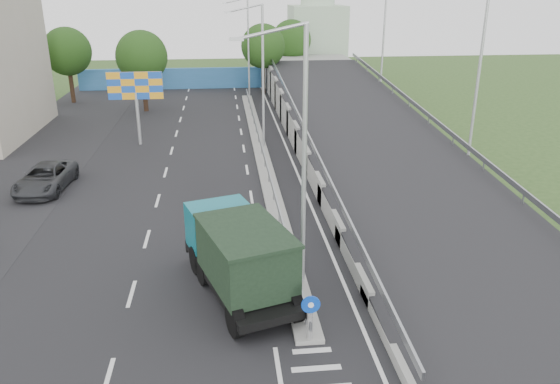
{
  "coord_description": "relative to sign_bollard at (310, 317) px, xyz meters",
  "views": [
    {
      "loc": [
        -2.65,
        -13.18,
        11.41
      ],
      "look_at": [
        -0.08,
        10.94,
        2.2
      ],
      "focal_mm": 35.0,
      "sensor_mm": 36.0,
      "label": 1
    }
  ],
  "objects": [
    {
      "name": "dump_truck",
      "position": [
        -2.26,
        3.64,
        0.68
      ],
      "size": [
        4.55,
        7.47,
        3.1
      ],
      "rotation": [
        0.0,
        0.0,
        0.31
      ],
      "color": "black",
      "rests_on": "ground"
    },
    {
      "name": "median_guardrail",
      "position": [
        0.0,
        21.83,
        -0.28
      ],
      "size": [
        0.09,
        44.0,
        0.71
      ],
      "color": "gray",
      "rests_on": "median"
    },
    {
      "name": "blue_wall",
      "position": [
        -4.0,
        49.83,
        0.17
      ],
      "size": [
        30.0,
        0.5,
        2.4
      ],
      "primitive_type": "cube",
      "color": "#26608E",
      "rests_on": "ground"
    },
    {
      "name": "tree_ramp_far",
      "position": [
        6.0,
        52.83,
        4.14
      ],
      "size": [
        4.8,
        4.8,
        7.6
      ],
      "color": "black",
      "rests_on": "ground"
    },
    {
      "name": "tree_median_far",
      "position": [
        2.0,
        45.83,
        4.14
      ],
      "size": [
        4.8,
        4.8,
        7.6
      ],
      "color": "black",
      "rests_on": "ground"
    },
    {
      "name": "parked_car_c",
      "position": [
        -13.24,
        16.37,
        -0.29
      ],
      "size": [
        2.88,
        5.55,
        1.49
      ],
      "primitive_type": "imported",
      "rotation": [
        0.0,
        0.0,
        -0.08
      ],
      "color": "#2F3034",
      "rests_on": "ground"
    },
    {
      "name": "lamp_post_near",
      "position": [
        0.11,
        3.83,
        4.77
      ],
      "size": [
        2.74,
        0.18,
        10.08
      ],
      "color": "#B2B5B7",
      "rests_on": "median"
    },
    {
      "name": "tree_left_mid",
      "position": [
        -10.0,
        37.83,
        4.14
      ],
      "size": [
        4.8,
        4.8,
        7.6
      ],
      "color": "black",
      "rests_on": "ground"
    },
    {
      "name": "parking_strip",
      "position": [
        -16.0,
        17.83,
        -1.03
      ],
      "size": [
        8.0,
        90.0,
        0.05
      ],
      "primitive_type": "cube",
      "color": "black",
      "rests_on": "ground"
    },
    {
      "name": "billboard",
      "position": [
        -9.0,
        25.83,
        3.15
      ],
      "size": [
        4.0,
        0.24,
        5.5
      ],
      "color": "#B2B5B7",
      "rests_on": "ground"
    },
    {
      "name": "sign_bollard",
      "position": [
        0.0,
        0.0,
        0.0
      ],
      "size": [
        0.64,
        0.23,
        1.67
      ],
      "color": "black",
      "rests_on": "median"
    },
    {
      "name": "church",
      "position": [
        10.0,
        57.83,
        4.28
      ],
      "size": [
        7.0,
        7.0,
        13.8
      ],
      "color": "#B2CCAD",
      "rests_on": "ground"
    },
    {
      "name": "overpass_ramp",
      "position": [
        7.5,
        21.83,
        0.72
      ],
      "size": [
        10.0,
        50.0,
        3.5
      ],
      "color": "gray",
      "rests_on": "ground"
    },
    {
      "name": "road_surface",
      "position": [
        -3.0,
        17.83,
        -1.03
      ],
      "size": [
        26.0,
        90.0,
        0.04
      ],
      "primitive_type": "cube",
      "color": "black",
      "rests_on": "ground"
    },
    {
      "name": "lamp_post_mid",
      "position": [
        0.11,
        23.83,
        4.77
      ],
      "size": [
        2.74,
        0.18,
        10.08
      ],
      "color": "#B2B5B7",
      "rests_on": "median"
    },
    {
      "name": "tree_left_far",
      "position": [
        -18.0,
        42.83,
        4.14
      ],
      "size": [
        4.8,
        4.8,
        7.6
      ],
      "color": "black",
      "rests_on": "ground"
    },
    {
      "name": "median",
      "position": [
        0.0,
        21.83,
        -0.93
      ],
      "size": [
        1.0,
        44.0,
        0.2
      ],
      "primitive_type": "cube",
      "color": "gray",
      "rests_on": "ground"
    },
    {
      "name": "lamp_post_far",
      "position": [
        0.11,
        43.83,
        4.77
      ],
      "size": [
        2.74,
        0.18,
        10.08
      ],
      "color": "#B2B5B7",
      "rests_on": "median"
    }
  ]
}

